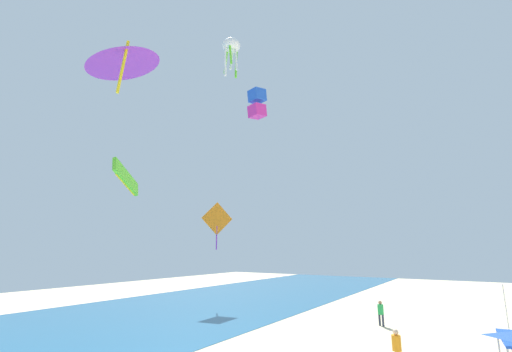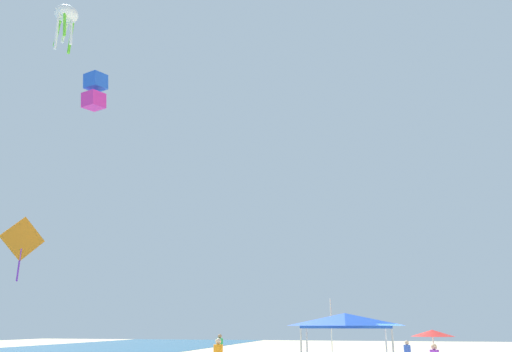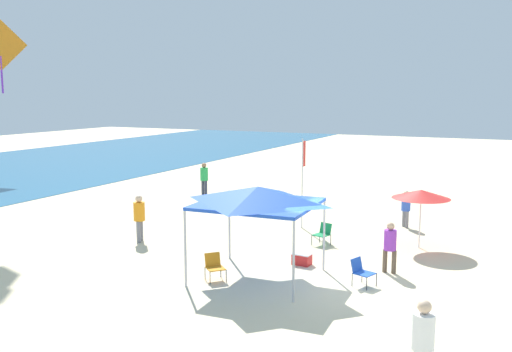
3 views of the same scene
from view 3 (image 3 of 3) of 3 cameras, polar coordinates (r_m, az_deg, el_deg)
name	(u,v)px [view 3 (image 3 of 3)]	position (r m, az deg, el deg)	size (l,w,h in m)	color
ground	(338,287)	(17.41, 8.39, -11.17)	(120.00, 120.00, 0.10)	beige
canopy_tent	(258,196)	(17.24, 0.18, -2.10)	(3.36, 3.67, 2.92)	#B7B7BC
beach_umbrella	(421,194)	(21.63, 16.52, -1.79)	(2.14, 2.14, 2.22)	silver
folding_chair_right_of_tent	(323,233)	(21.65, 6.88, -5.76)	(0.74, 0.67, 0.82)	black
folding_chair_facing_ocean	(361,270)	(17.38, 10.71, -9.44)	(0.69, 0.76, 0.82)	black
folding_chair_left_of_tent	(214,265)	(17.62, -4.29, -9.06)	(0.80, 0.81, 0.82)	black
cooler_box	(302,259)	(19.19, 4.71, -8.44)	(0.46, 0.65, 0.40)	red
banner_flag	(303,175)	(23.90, 4.81, 0.13)	(0.36, 0.06, 3.86)	silver
person_near_umbrella	(423,337)	(11.71, 16.71, -15.53)	(0.44, 0.44, 1.84)	#C6B28C
person_kite_handler	(139,214)	(22.25, -11.85, -3.87)	(0.47, 0.44, 1.85)	slate
person_far_stroller	(390,243)	(18.59, 13.55, -6.71)	(0.40, 0.45, 1.67)	brown
person_beachcomber	(204,176)	(31.82, -5.32, -0.03)	(0.44, 0.46, 1.85)	#33384C
person_watching_sky	(406,206)	(24.98, 15.08, -2.97)	(0.38, 0.38, 1.61)	slate
kite_diamond_orange	(0,47)	(44.15, -24.71, 11.90)	(3.23, 1.90, 5.27)	orange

